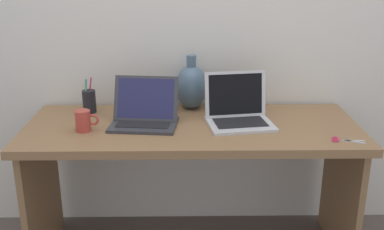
# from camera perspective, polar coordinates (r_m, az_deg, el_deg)

# --- Properties ---
(back_wall) EXTENTS (4.40, 0.04, 2.40)m
(back_wall) POSITION_cam_1_polar(r_m,az_deg,el_deg) (2.48, -0.12, 12.19)
(back_wall) COLOR silver
(back_wall) RESTS_ON ground
(desk) EXTENTS (1.62, 0.64, 0.72)m
(desk) POSITION_cam_1_polar(r_m,az_deg,el_deg) (2.30, 0.00, -4.61)
(desk) COLOR olive
(desk) RESTS_ON ground
(laptop_left) EXTENTS (0.34, 0.27, 0.22)m
(laptop_left) POSITION_cam_1_polar(r_m,az_deg,el_deg) (2.25, -5.87, 0.34)
(laptop_left) COLOR #333338
(laptop_left) RESTS_ON desk
(laptop_right) EXTENTS (0.34, 0.29, 0.24)m
(laptop_right) POSITION_cam_1_polar(r_m,az_deg,el_deg) (2.27, 5.72, 0.61)
(laptop_right) COLOR silver
(laptop_right) RESTS_ON desk
(green_vase) EXTENTS (0.17, 0.17, 0.29)m
(green_vase) POSITION_cam_1_polar(r_m,az_deg,el_deg) (2.45, -0.08, 3.55)
(green_vase) COLOR slate
(green_vase) RESTS_ON desk
(coffee_mug) EXTENTS (0.11, 0.07, 0.10)m
(coffee_mug) POSITION_cam_1_polar(r_m,az_deg,el_deg) (2.21, -13.31, -0.70)
(coffee_mug) COLOR #B23D33
(coffee_mug) RESTS_ON desk
(pen_cup) EXTENTS (0.07, 0.07, 0.19)m
(pen_cup) POSITION_cam_1_polar(r_m,az_deg,el_deg) (2.46, -12.64, 1.70)
(pen_cup) COLOR black
(pen_cup) RESTS_ON desk
(scissors) EXTENTS (0.15, 0.08, 0.01)m
(scissors) POSITION_cam_1_polar(r_m,az_deg,el_deg) (2.15, 18.09, -2.96)
(scissors) COLOR #B7B7BC
(scissors) RESTS_ON desk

